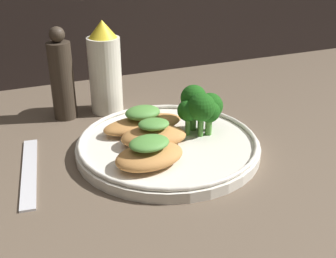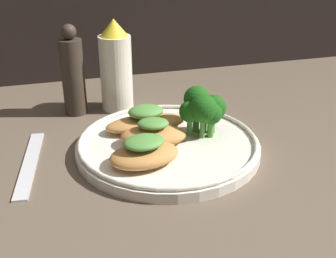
# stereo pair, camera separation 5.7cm
# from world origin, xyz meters

# --- Properties ---
(ground_plane) EXTENTS (1.80, 1.80, 0.01)m
(ground_plane) POSITION_xyz_m (0.00, 0.00, -0.01)
(ground_plane) COLOR brown
(plate) EXTENTS (0.25, 0.25, 0.02)m
(plate) POSITION_xyz_m (0.00, 0.00, 0.01)
(plate) COLOR silver
(plate) RESTS_ON ground_plane
(grilled_meat_front) EXTENTS (0.10, 0.07, 0.04)m
(grilled_meat_front) POSITION_xyz_m (-0.04, -0.05, 0.03)
(grilled_meat_front) COLOR #BC7F42
(grilled_meat_front) RESTS_ON plate
(grilled_meat_middle) EXTENTS (0.10, 0.07, 0.04)m
(grilled_meat_middle) POSITION_xyz_m (-0.02, -0.00, 0.03)
(grilled_meat_middle) COLOR #BC7F42
(grilled_meat_middle) RESTS_ON plate
(grilled_meat_back) EXTENTS (0.12, 0.05, 0.04)m
(grilled_meat_back) POSITION_xyz_m (-0.02, 0.05, 0.03)
(grilled_meat_back) COLOR #BC7F42
(grilled_meat_back) RESTS_ON plate
(broccoli_bunch) EXTENTS (0.07, 0.06, 0.07)m
(broccoli_bunch) POSITION_xyz_m (0.05, 0.01, 0.05)
(broccoli_bunch) COLOR #4C8E38
(broccoli_bunch) RESTS_ON plate
(sauce_bottle) EXTENTS (0.05, 0.05, 0.15)m
(sauce_bottle) POSITION_xyz_m (-0.04, 0.17, 0.07)
(sauce_bottle) COLOR silver
(sauce_bottle) RESTS_ON ground_plane
(pepper_grinder) EXTENTS (0.04, 0.04, 0.15)m
(pepper_grinder) POSITION_xyz_m (-0.11, 0.17, 0.07)
(pepper_grinder) COLOR #382D23
(pepper_grinder) RESTS_ON ground_plane
(fork) EXTENTS (0.04, 0.17, 0.01)m
(fork) POSITION_xyz_m (-0.18, 0.02, 0.00)
(fork) COLOR silver
(fork) RESTS_ON ground_plane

